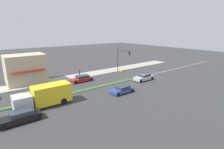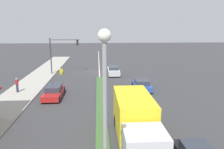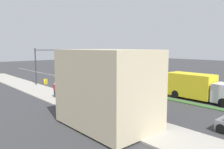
{
  "view_description": "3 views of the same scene",
  "coord_description": "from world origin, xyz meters",
  "px_view_note": "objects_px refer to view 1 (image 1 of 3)",
  "views": [
    {
      "loc": [
        -25.72,
        28.82,
        10.42
      ],
      "look_at": [
        -0.29,
        9.05,
        1.97
      ],
      "focal_mm": 28.0,
      "sensor_mm": 36.0,
      "label": 1
    },
    {
      "loc": [
        0.22,
        35.51,
        7.56
      ],
      "look_at": [
        -1.4,
        10.75,
        1.97
      ],
      "focal_mm": 35.0,
      "sensor_mm": 36.0,
      "label": 2
    },
    {
      "loc": [
        20.81,
        33.77,
        5.83
      ],
      "look_at": [
        -1.53,
        8.5,
        1.63
      ],
      "focal_mm": 35.0,
      "sensor_mm": 36.0,
      "label": 3
    }
  ],
  "objects_px": {
    "suv_black": "(21,117)",
    "sedan_silver": "(144,77)",
    "pedestrian": "(79,71)",
    "traffic_signal_main": "(122,57)",
    "hatchback_red": "(82,79)",
    "delivery_truck": "(45,96)",
    "coupe_blue": "(122,90)",
    "warning_aframe_sign": "(121,71)"
  },
  "relations": [
    {
      "from": "suv_black",
      "to": "sedan_silver",
      "type": "bearing_deg",
      "value": -83.31
    },
    {
      "from": "pedestrian",
      "to": "sedan_silver",
      "type": "distance_m",
      "value": 14.62
    },
    {
      "from": "traffic_signal_main",
      "to": "hatchback_red",
      "type": "relative_size",
      "value": 1.29
    },
    {
      "from": "traffic_signal_main",
      "to": "delivery_truck",
      "type": "relative_size",
      "value": 0.75
    },
    {
      "from": "pedestrian",
      "to": "suv_black",
      "type": "xyz_separation_m",
      "value": [
        -14.43,
        15.01,
        -0.34
      ]
    },
    {
      "from": "coupe_blue",
      "to": "hatchback_red",
      "type": "bearing_deg",
      "value": 12.29
    },
    {
      "from": "pedestrian",
      "to": "hatchback_red",
      "type": "xyz_separation_m",
      "value": [
        -4.43,
        1.74,
        -0.38
      ]
    },
    {
      "from": "coupe_blue",
      "to": "traffic_signal_main",
      "type": "bearing_deg",
      "value": -40.26
    },
    {
      "from": "delivery_truck",
      "to": "sedan_silver",
      "type": "bearing_deg",
      "value": -90.0
    },
    {
      "from": "traffic_signal_main",
      "to": "hatchback_red",
      "type": "height_order",
      "value": "traffic_signal_main"
    },
    {
      "from": "delivery_truck",
      "to": "hatchback_red",
      "type": "height_order",
      "value": "delivery_truck"
    },
    {
      "from": "delivery_truck",
      "to": "traffic_signal_main",
      "type": "bearing_deg",
      "value": -68.49
    },
    {
      "from": "warning_aframe_sign",
      "to": "delivery_truck",
      "type": "relative_size",
      "value": 0.11
    },
    {
      "from": "delivery_truck",
      "to": "sedan_silver",
      "type": "distance_m",
      "value": 20.13
    },
    {
      "from": "pedestrian",
      "to": "hatchback_red",
      "type": "bearing_deg",
      "value": 158.52
    },
    {
      "from": "hatchback_red",
      "to": "coupe_blue",
      "type": "bearing_deg",
      "value": -167.71
    },
    {
      "from": "sedan_silver",
      "to": "suv_black",
      "type": "xyz_separation_m",
      "value": [
        -2.8,
        23.87,
        0.02
      ]
    },
    {
      "from": "pedestrian",
      "to": "hatchback_red",
      "type": "distance_m",
      "value": 4.77
    },
    {
      "from": "traffic_signal_main",
      "to": "suv_black",
      "type": "xyz_separation_m",
      "value": [
        -11.12,
        24.87,
        -3.24
      ]
    },
    {
      "from": "traffic_signal_main",
      "to": "coupe_blue",
      "type": "distance_m",
      "value": 14.95
    },
    {
      "from": "pedestrian",
      "to": "suv_black",
      "type": "relative_size",
      "value": 0.37
    },
    {
      "from": "hatchback_red",
      "to": "pedestrian",
      "type": "bearing_deg",
      "value": -21.48
    },
    {
      "from": "traffic_signal_main",
      "to": "warning_aframe_sign",
      "type": "relative_size",
      "value": 6.69
    },
    {
      "from": "pedestrian",
      "to": "delivery_truck",
      "type": "bearing_deg",
      "value": 135.92
    },
    {
      "from": "warning_aframe_sign",
      "to": "hatchback_red",
      "type": "height_order",
      "value": "hatchback_red"
    },
    {
      "from": "coupe_blue",
      "to": "suv_black",
      "type": "bearing_deg",
      "value": 90.0
    },
    {
      "from": "sedan_silver",
      "to": "suv_black",
      "type": "relative_size",
      "value": 0.97
    },
    {
      "from": "pedestrian",
      "to": "coupe_blue",
      "type": "bearing_deg",
      "value": -178.27
    },
    {
      "from": "sedan_silver",
      "to": "hatchback_red",
      "type": "bearing_deg",
      "value": 55.8
    },
    {
      "from": "warning_aframe_sign",
      "to": "coupe_blue",
      "type": "bearing_deg",
      "value": 140.08
    },
    {
      "from": "traffic_signal_main",
      "to": "sedan_silver",
      "type": "bearing_deg",
      "value": 173.11
    },
    {
      "from": "suv_black",
      "to": "hatchback_red",
      "type": "distance_m",
      "value": 16.62
    },
    {
      "from": "pedestrian",
      "to": "sedan_silver",
      "type": "height_order",
      "value": "pedestrian"
    },
    {
      "from": "pedestrian",
      "to": "hatchback_red",
      "type": "relative_size",
      "value": 0.38
    },
    {
      "from": "traffic_signal_main",
      "to": "coupe_blue",
      "type": "relative_size",
      "value": 1.45
    },
    {
      "from": "sedan_silver",
      "to": "coupe_blue",
      "type": "height_order",
      "value": "sedan_silver"
    },
    {
      "from": "warning_aframe_sign",
      "to": "coupe_blue",
      "type": "height_order",
      "value": "coupe_blue"
    },
    {
      "from": "traffic_signal_main",
      "to": "warning_aframe_sign",
      "type": "distance_m",
      "value": 3.48
    },
    {
      "from": "warning_aframe_sign",
      "to": "suv_black",
      "type": "xyz_separation_m",
      "value": [
        -11.08,
        24.72,
        0.23
      ]
    },
    {
      "from": "traffic_signal_main",
      "to": "warning_aframe_sign",
      "type": "height_order",
      "value": "traffic_signal_main"
    },
    {
      "from": "coupe_blue",
      "to": "sedan_silver",
      "type": "bearing_deg",
      "value": -71.59
    },
    {
      "from": "delivery_truck",
      "to": "hatchback_red",
      "type": "distance_m",
      "value": 11.96
    }
  ]
}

